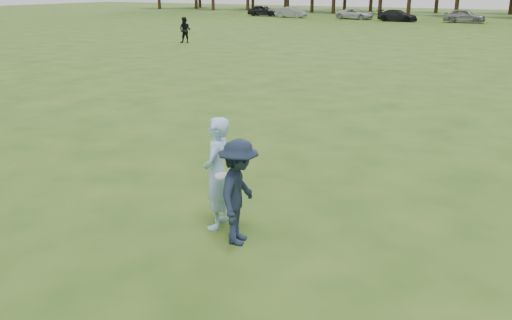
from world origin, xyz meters
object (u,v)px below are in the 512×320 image
(player_far_a, at_px, (185,30))
(car_e, at_px, (465,16))
(thrower, at_px, (217,173))
(defender, at_px, (239,192))
(car_a, at_px, (263,11))
(car_b, at_px, (291,12))
(car_d, at_px, (398,16))
(car_c, at_px, (355,14))

(player_far_a, xyz_separation_m, car_e, (14.31, 34.25, -0.17))
(thrower, relative_size, defender, 1.12)
(car_a, relative_size, car_b, 1.04)
(defender, bearing_deg, player_far_a, 23.29)
(thrower, distance_m, car_e, 60.60)
(car_a, distance_m, car_d, 19.71)
(car_b, bearing_deg, car_e, -88.82)
(thrower, distance_m, defender, 0.78)
(car_a, relative_size, car_e, 0.95)
(player_far_a, relative_size, car_c, 0.40)
(car_e, bearing_deg, defender, -175.82)
(car_a, xyz_separation_m, car_d, (19.59, -2.17, -0.07))
(car_d, xyz_separation_m, car_e, (7.41, 1.34, 0.10))
(car_a, bearing_deg, car_e, -95.40)
(car_b, height_order, car_c, car_b)
(player_far_a, bearing_deg, car_c, 76.59)
(car_c, relative_size, car_d, 1.01)
(thrower, height_order, car_b, thrower)
(car_a, xyz_separation_m, car_c, (13.69, -0.65, -0.09))
(car_b, relative_size, car_e, 0.91)
(car_c, bearing_deg, car_e, -86.95)
(thrower, relative_size, car_e, 0.44)
(defender, bearing_deg, car_d, -1.79)
(player_far_a, height_order, car_a, player_far_a)
(thrower, xyz_separation_m, car_b, (-27.90, 59.66, -0.33))
(car_a, height_order, car_e, car_e)
(car_b, xyz_separation_m, car_d, (14.55, -0.68, -0.01))
(car_e, bearing_deg, car_d, 98.18)
(car_d, bearing_deg, car_e, -75.84)
(car_d, bearing_deg, player_far_a, 172.10)
(thrower, bearing_deg, car_b, -171.06)
(car_b, distance_m, car_d, 14.57)
(car_a, height_order, car_b, car_a)
(car_d, bearing_deg, car_b, 91.25)
(thrower, xyz_separation_m, car_d, (-13.35, 58.98, -0.34))
(player_far_a, distance_m, car_c, 34.45)
(car_a, bearing_deg, car_d, -99.95)
(thrower, bearing_deg, car_a, -167.81)
(car_c, bearing_deg, player_far_a, -177.82)
(thrower, bearing_deg, car_d, 176.63)
(thrower, distance_m, car_b, 65.86)
(car_e, bearing_deg, thrower, -176.42)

